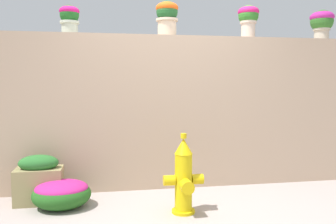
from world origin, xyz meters
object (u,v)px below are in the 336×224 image
Objects in this scene: potted_plant_4 at (322,22)px; potted_plant_1 at (69,17)px; fire_hydrant at (184,178)px; planter_box at (39,180)px; flower_bush_left at (62,193)px; potted_plant_3 at (248,17)px; potted_plant_2 at (167,16)px.

potted_plant_1 is at bearing -179.55° from potted_plant_4.
fire_hydrant is at bearing -42.00° from potted_plant_1.
potted_plant_4 is 0.78× the size of planter_box.
flower_bush_left is 1.15× the size of planter_box.
potted_plant_3 is at bearing 9.74° from planter_box.
fire_hydrant is 1.52× the size of planter_box.
planter_box is at bearing -161.65° from potted_plant_2.
planter_box is (-0.26, 0.18, 0.10)m from flower_bush_left.
planter_box is at bearing -123.03° from potted_plant_1.
potted_plant_2 is 2.51m from planter_box.
planter_box is (-2.60, -0.45, -1.93)m from potted_plant_3.
potted_plant_4 is at bearing 7.96° from planter_box.
potted_plant_3 is at bearing 15.06° from flower_bush_left.
potted_plant_1 is 0.66× the size of planter_box.
planter_box is at bearing -172.04° from potted_plant_4.
potted_plant_1 reaches higher than flower_bush_left.
fire_hydrant reaches higher than flower_bush_left.
potted_plant_3 reaches higher than potted_plant_1.
planter_box is (-1.51, 0.58, -0.10)m from fire_hydrant.
potted_plant_3 is 0.52× the size of fire_hydrant.
potted_plant_1 is at bearing 85.02° from flower_bush_left.
potted_plant_1 is 1.21m from potted_plant_2.
flower_bush_left is at bearing -94.98° from potted_plant_1.
potted_plant_2 is 0.84× the size of planter_box.
planter_box is at bearing 159.04° from fire_hydrant.
fire_hydrant is at bearing -136.86° from potted_plant_3.
potted_plant_2 is at bearing 89.05° from fire_hydrant.
potted_plant_1 is at bearing 178.85° from potted_plant_3.
potted_plant_4 is at bearing 26.46° from fire_hydrant.
potted_plant_4 reaches higher than planter_box.
fire_hydrant is (-1.09, -1.02, -1.82)m from potted_plant_3.
potted_plant_1 is 3.39m from potted_plant_4.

